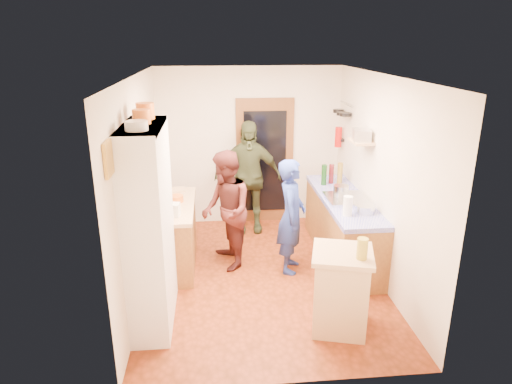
{
  "coord_description": "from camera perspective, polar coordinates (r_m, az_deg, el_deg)",
  "views": [
    {
      "loc": [
        -0.6,
        -5.36,
        3.01
      ],
      "look_at": [
        -0.07,
        0.15,
        1.14
      ],
      "focal_mm": 32.0,
      "sensor_mm": 36.0,
      "label": 1
    }
  ],
  "objects": [
    {
      "name": "bottle_b",
      "position": [
        7.04,
        9.39,
        2.25
      ],
      "size": [
        0.09,
        0.09,
        0.29
      ],
      "primitive_type": "cylinder",
      "rotation": [
        0.0,
        0.0,
        -0.35
      ],
      "color": "#591419",
      "rests_on": "right_counter_top"
    },
    {
      "name": "wall_front",
      "position": [
        3.81,
        4.19,
        -8.04
      ],
      "size": [
        3.0,
        0.02,
        2.6
      ],
      "primitive_type": "cube",
      "color": "silver",
      "rests_on": "ground"
    },
    {
      "name": "bottle_c",
      "position": [
        7.06,
        10.45,
        2.34
      ],
      "size": [
        0.1,
        0.1,
        0.32
      ],
      "primitive_type": "cylinder",
      "rotation": [
        0.0,
        0.0,
        -0.27
      ],
      "color": "olive",
      "rests_on": "right_counter_top"
    },
    {
      "name": "fire_extinguisher",
      "position": [
        7.5,
        10.26,
        6.78
      ],
      "size": [
        0.11,
        0.11,
        0.32
      ],
      "primitive_type": "cylinder",
      "color": "red",
      "rests_on": "wall_right"
    },
    {
      "name": "person_back",
      "position": [
        7.26,
        -0.92,
        1.86
      ],
      "size": [
        1.07,
        0.46,
        1.82
      ],
      "primitive_type": "imported",
      "rotation": [
        0.0,
        0.0,
        -0.01
      ],
      "color": "#323A21",
      "rests_on": "ground"
    },
    {
      "name": "person_left",
      "position": [
        6.17,
        -3.59,
        -2.19
      ],
      "size": [
        0.76,
        0.9,
        1.63
      ],
      "primitive_type": "imported",
      "rotation": [
        0.0,
        0.0,
        -1.37
      ],
      "color": "#471C1A",
      "rests_on": "ground"
    },
    {
      "name": "door_glass",
      "position": [
        7.6,
        1.12,
        3.76
      ],
      "size": [
        0.7,
        0.02,
        1.7
      ],
      "primitive_type": "cube",
      "color": "black",
      "rests_on": "door_frame"
    },
    {
      "name": "bottle_a",
      "position": [
        6.94,
        8.5,
        2.14
      ],
      "size": [
        0.08,
        0.08,
        0.31
      ],
      "primitive_type": "cylinder",
      "rotation": [
        0.0,
        0.0,
        -0.04
      ],
      "color": "#143F14",
      "rests_on": "right_counter_top"
    },
    {
      "name": "pan_hang_c",
      "position": [
        7.47,
        10.26,
        9.94
      ],
      "size": [
        0.17,
        0.17,
        0.05
      ],
      "primitive_type": "cylinder",
      "color": "black",
      "rests_on": "pan_rail"
    },
    {
      "name": "right_counter_base",
      "position": [
        6.66,
        10.69,
        -4.55
      ],
      "size": [
        0.6,
        2.2,
        0.84
      ],
      "primitive_type": "cube",
      "color": "olive",
      "rests_on": "ground"
    },
    {
      "name": "ceiling",
      "position": [
        5.41,
        0.92,
        14.44
      ],
      "size": [
        3.0,
        4.0,
        0.02
      ],
      "primitive_type": "cube",
      "color": "silver",
      "rests_on": "ground"
    },
    {
      "name": "orange_bowl",
      "position": [
        6.28,
        -9.93,
        -0.82
      ],
      "size": [
        0.22,
        0.22,
        0.09
      ],
      "primitive_type": "cylinder",
      "rotation": [
        0.0,
        0.0,
        0.18
      ],
      "color": "orange",
      "rests_on": "left_counter_top"
    },
    {
      "name": "hob",
      "position": [
        6.37,
        11.24,
        -0.83
      ],
      "size": [
        0.55,
        0.58,
        0.04
      ],
      "primitive_type": "cube",
      "color": "silver",
      "rests_on": "right_counter_top"
    },
    {
      "name": "pan_rail",
      "position": [
        7.25,
        11.26,
        10.74
      ],
      "size": [
        0.02,
        0.65,
        0.02
      ],
      "primitive_type": "cylinder",
      "rotation": [
        1.57,
        0.0,
        0.0
      ],
      "color": "silver",
      "rests_on": "wall_right"
    },
    {
      "name": "left_counter_base",
      "position": [
        6.39,
        -10.45,
        -5.5
      ],
      "size": [
        0.6,
        1.4,
        0.85
      ],
      "primitive_type": "cube",
      "color": "olive",
      "rests_on": "ground"
    },
    {
      "name": "wall_left",
      "position": [
        5.7,
        -14.41,
        0.63
      ],
      "size": [
        0.02,
        4.0,
        2.6
      ],
      "primitive_type": "cube",
      "color": "silver",
      "rests_on": "ground"
    },
    {
      "name": "wall_shelf",
      "position": [
        6.28,
        13.01,
        6.16
      ],
      "size": [
        0.26,
        0.42,
        0.03
      ],
      "primitive_type": "cube",
      "color": "tan",
      "rests_on": "wall_right"
    },
    {
      "name": "pot_on_hob",
      "position": [
        6.43,
        10.59,
        0.23
      ],
      "size": [
        0.21,
        0.21,
        0.14
      ],
      "primitive_type": "cylinder",
      "color": "silver",
      "rests_on": "hob"
    },
    {
      "name": "island_base",
      "position": [
        5.07,
        10.5,
        -12.26
      ],
      "size": [
        0.67,
        0.67,
        0.86
      ],
      "primitive_type": "cube",
      "rotation": [
        0.0,
        0.0,
        -0.26
      ],
      "color": "tan",
      "rests_on": "ground"
    },
    {
      "name": "person_hob",
      "position": [
        6.03,
        4.7,
        -3.14
      ],
      "size": [
        0.5,
        0.64,
        1.55
      ],
      "primitive_type": "imported",
      "rotation": [
        0.0,
        0.0,
        1.33
      ],
      "color": "navy",
      "rests_on": "ground"
    },
    {
      "name": "chopping_board",
      "position": [
        6.74,
        -10.15,
        0.26
      ],
      "size": [
        0.33,
        0.26,
        0.02
      ],
      "primitive_type": "cube",
      "rotation": [
        0.0,
        0.0,
        0.14
      ],
      "color": "tan",
      "rests_on": "left_counter_top"
    },
    {
      "name": "toaster",
      "position": [
        5.78,
        -10.6,
        -2.19
      ],
      "size": [
        0.24,
        0.18,
        0.16
      ],
      "primitive_type": "cube",
      "rotation": [
        0.0,
        0.0,
        -0.15
      ],
      "color": "white",
      "rests_on": "left_counter_top"
    },
    {
      "name": "kettle",
      "position": [
        6.12,
        -11.28,
        -0.96
      ],
      "size": [
        0.19,
        0.19,
        0.18
      ],
      "primitive_type": "cylinder",
      "rotation": [
        0.0,
        0.0,
        -0.16
      ],
      "color": "white",
      "rests_on": "left_counter_top"
    },
    {
      "name": "orange_pot_a",
      "position": [
        4.73,
        -14.12,
        9.14
      ],
      "size": [
        0.18,
        0.18,
        0.14
      ],
      "primitive_type": "cylinder",
      "color": "orange",
      "rests_on": "hutch_top_shelf"
    },
    {
      "name": "right_counter_top",
      "position": [
        6.5,
        10.92,
        -0.9
      ],
      "size": [
        0.62,
        2.22,
        0.06
      ],
      "primitive_type": "cube",
      "color": "#191AB7",
      "rests_on": "right_counter_base"
    },
    {
      "name": "hutch_body",
      "position": [
        5.0,
        -13.15,
        -4.31
      ],
      "size": [
        0.4,
        1.2,
        2.2
      ],
      "primitive_type": "cube",
      "color": "white",
      "rests_on": "ground"
    },
    {
      "name": "pan_hang_b",
      "position": [
        7.28,
        10.67,
        9.61
      ],
      "size": [
        0.16,
        0.16,
        0.05
      ],
      "primitive_type": "cylinder",
      "color": "black",
      "rests_on": "pan_rail"
    },
    {
      "name": "paper_towel",
      "position": [
        5.8,
        11.4,
        -1.72
      ],
      "size": [
        0.12,
        0.12,
        0.25
      ],
      "primitive_type": "cylinder",
      "rotation": [
        0.0,
        0.0,
        -0.08
      ],
      "color": "white",
      "rests_on": "right_counter_top"
    },
    {
      "name": "oil_jar",
      "position": [
        4.7,
        13.14,
        -6.91
      ],
      "size": [
        0.14,
        0.14,
        0.22
      ],
      "primitive_type": "cylinder",
      "rotation": [
        0.0,
        0.0,
        -0.26
      ],
      "color": "#AD9E2D",
      "rests_on": "island_top"
    },
    {
      "name": "cutting_board",
      "position": [
        4.89,
        10.22,
        -7.25
      ],
      "size": [
        0.41,
        0.36,
        0.02
      ],
      "primitive_type": "cube",
      "rotation": [
        0.0,
        0.0,
        -0.26
      ],
      "color": "white",
      "rests_on": "island_top"
    },
    {
      "name": "wall_right",
      "position": [
        6.01,
        15.31,
        1.48
      ],
      "size": [
        0.02,
        4.0,
        2.6
      ],
      "primitive_type": "cube",
      "color": "silver",
      "rests_on": "ground"
    },
    {
      "name": "ext_bracket",
      "position": [
        7.52,
        10.68,
        6.41
      ],
      "size": [
        0.06,
        0.1,
        0.04
      ],
      "primitive_type": "cube",
      "color": "black",
      "rests_on": "wall_right"
    },
    {
      "name": "island_top",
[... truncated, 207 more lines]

